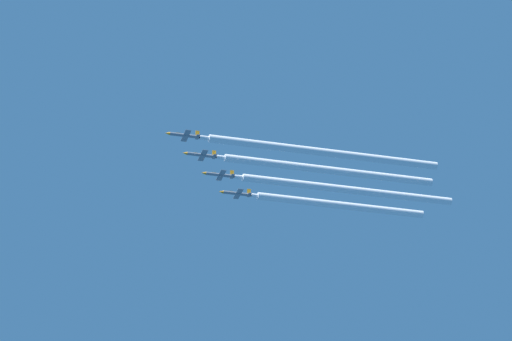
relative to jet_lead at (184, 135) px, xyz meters
name	(u,v)px	position (x,y,z in m)	size (l,w,h in m)	color
jet_lead	(184,135)	(0.00, 0.00, 0.00)	(9.03, 13.15, 3.16)	slate
jet_second_echelon	(201,155)	(11.11, -8.80, -1.31)	(9.03, 13.15, 3.16)	slate
jet_third_echelon	(219,175)	(22.97, -18.54, -2.51)	(9.03, 13.15, 3.16)	slate
jet_fourth_echelon	(236,193)	(33.89, -27.93, -4.10)	(9.03, 13.15, 3.16)	slate
smoke_trail_lead	(320,152)	(0.00, -51.60, -0.03)	(2.91, 91.27, 2.91)	white
smoke_trail_second_echelon	(326,170)	(11.11, -57.08, -1.34)	(2.91, 84.63, 2.91)	white
smoke_trail_third_echelon	(344,189)	(22.97, -68.27, -2.54)	(2.91, 87.56, 2.91)	white
smoke_trail_fourth_echelon	(338,205)	(33.89, -69.07, -4.13)	(2.91, 70.34, 2.91)	white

